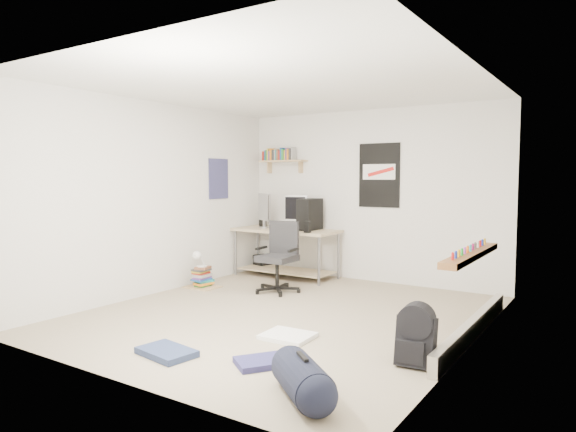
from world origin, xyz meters
The scene contains 26 objects.
floor centered at (0.00, 0.00, -0.01)m, with size 4.00×4.50×0.01m, color gray.
ceiling centered at (0.00, 0.00, 2.50)m, with size 4.00×4.50×0.01m, color white.
back_wall centered at (0.00, 2.25, 1.25)m, with size 4.00×0.01×2.50m, color silver.
left_wall centered at (-2.00, 0.00, 1.25)m, with size 0.01×4.50×2.50m, color silver.
right_wall centered at (2.00, 0.00, 1.25)m, with size 0.01×4.50×2.50m, color silver.
desk centered at (-1.18, 1.82, 0.36)m, with size 1.62×0.71×0.74m, color beige.
monitor_left centered at (-1.56, 1.78, 0.95)m, with size 0.38×0.10×0.42m, color #B3B2B8.
monitor_right centered at (-1.11, 2.00, 0.93)m, with size 0.36×0.09×0.39m, color #9D9CA1.
pc_tower centered at (-0.81, 1.90, 0.97)m, with size 0.21×0.45×0.47m, color black.
keyboard centered at (-1.08, 1.77, 0.75)m, with size 0.41×0.14×0.02m, color black.
speaker_left centered at (-1.75, 2.00, 0.84)m, with size 0.10×0.10×0.20m, color black.
speaker_right centered at (-0.62, 1.52, 0.82)m, with size 0.08×0.08×0.16m, color black.
office_chair centered at (-0.70, 0.87, 0.49)m, with size 0.61×0.61×0.94m, color #232326.
wall_shelf centered at (-1.45, 2.14, 1.78)m, with size 0.80×0.22×0.24m, color tan.
poster_back_wall centered at (0.15, 2.23, 1.55)m, with size 0.62×0.03×0.92m, color black.
poster_left_wall centered at (-1.99, 1.20, 1.50)m, with size 0.02×0.42×0.60m, color navy.
window centered at (1.95, 0.30, 1.45)m, with size 0.10×1.50×1.26m, color brown.
baseboard_heater centered at (1.96, 0.30, 0.09)m, with size 0.08×2.50×0.18m, color #B7B2A8.
backpack centered at (1.75, -0.72, 0.20)m, with size 0.30×0.24×0.40m, color black.
duffel_bag centered at (1.31, -1.76, 0.14)m, with size 0.29×0.29×0.56m, color black.
tshirt centered at (0.49, -0.69, 0.02)m, with size 0.46×0.39×0.04m, color white.
jeans_a centered at (-0.11, -1.66, 0.03)m, with size 0.50×0.32×0.05m, color navy.
jeans_b centered at (0.70, -1.40, 0.03)m, with size 0.40×0.30×0.05m, color navy.
book_stack centered at (-1.73, 0.54, 0.15)m, with size 0.43×0.35×0.30m, color brown.
desk_lamp centered at (-1.71, 0.52, 0.38)m, with size 0.13×0.22×0.22m, color white.
subwoofer centered at (-1.75, 1.99, 0.14)m, with size 0.22×0.22×0.25m, color black.
Camera 1 is at (3.10, -4.67, 1.52)m, focal length 32.00 mm.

